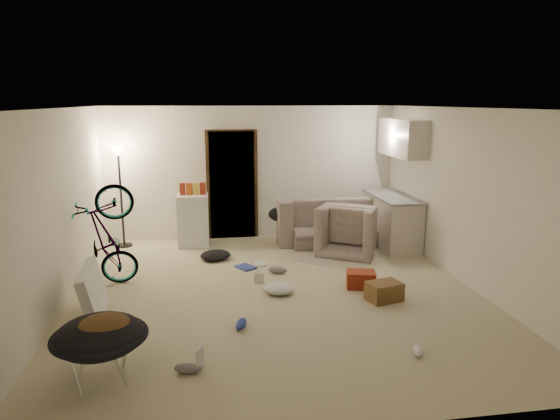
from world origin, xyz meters
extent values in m
cube|color=beige|center=(0.00, 0.00, -0.01)|extent=(5.50, 6.00, 0.02)
cube|color=white|center=(0.00, 0.00, 2.51)|extent=(5.50, 6.00, 0.02)
cube|color=white|center=(0.00, 3.01, 1.25)|extent=(5.50, 0.02, 2.50)
cube|color=white|center=(0.00, -3.01, 1.25)|extent=(5.50, 0.02, 2.50)
cube|color=white|center=(-2.76, 0.00, 1.25)|extent=(0.02, 6.00, 2.50)
cube|color=white|center=(2.76, 0.00, 1.25)|extent=(0.02, 6.00, 2.50)
cube|color=black|center=(-0.40, 2.97, 1.02)|extent=(0.85, 0.10, 2.04)
cube|color=#362513|center=(-0.40, 2.94, 1.02)|extent=(0.97, 0.04, 2.10)
cylinder|color=black|center=(-2.40, 2.65, 0.01)|extent=(0.28, 0.28, 0.03)
cylinder|color=black|center=(-2.40, 2.65, 0.85)|extent=(0.04, 0.04, 1.70)
cone|color=#FFE0A5|center=(-2.40, 2.65, 1.72)|extent=(0.24, 0.24, 0.18)
cube|color=beige|center=(2.43, 2.00, 0.44)|extent=(0.60, 1.50, 0.88)
cube|color=gray|center=(2.43, 2.00, 0.90)|extent=(0.64, 1.54, 0.04)
cube|color=beige|center=(2.56, 2.00, 1.95)|extent=(0.38, 1.40, 0.65)
imported|color=#3D463E|center=(1.45, 2.45, 0.32)|extent=(2.17, 0.86, 0.63)
imported|color=#3D463E|center=(1.59, 1.74, 0.32)|extent=(1.27, 1.22, 0.63)
imported|color=black|center=(-2.30, 0.60, 0.40)|extent=(1.58, 0.83, 0.88)
imported|color=maroon|center=(-1.06, -1.97, 0.01)|extent=(0.29, 0.25, 0.02)
cube|color=white|center=(-1.14, 2.55, 0.47)|extent=(0.56, 0.56, 0.94)
cube|color=maroon|center=(-1.31, 2.55, 1.00)|extent=(0.10, 0.07, 0.30)
cube|color=#B54D16|center=(-1.19, 2.55, 1.00)|extent=(0.11, 0.09, 0.30)
cube|color=yellow|center=(-1.07, 2.55, 1.00)|extent=(0.11, 0.09, 0.30)
cube|color=maroon|center=(-0.95, 2.55, 1.00)|extent=(0.11, 0.09, 0.30)
cylinder|color=silver|center=(-1.94, -1.94, 0.21)|extent=(0.59, 0.59, 0.41)
ellipsoid|color=black|center=(-1.94, -1.94, 0.46)|extent=(0.82, 0.82, 0.35)
torus|color=black|center=(-1.94, -1.94, 0.46)|extent=(0.89, 0.89, 0.06)
ellipsoid|color=brown|center=(-1.89, -1.97, 0.57)|extent=(0.59, 0.54, 0.22)
ellipsoid|color=black|center=(0.50, 2.45, 0.54)|extent=(0.59, 0.49, 0.28)
cube|color=silver|center=(-2.30, -0.48, 0.32)|extent=(0.32, 0.99, 0.65)
cube|color=brown|center=(1.38, -0.49, 0.12)|extent=(0.50, 0.41, 0.25)
cube|color=maroon|center=(1.22, 0.02, 0.12)|extent=(0.45, 0.38, 0.23)
cylinder|color=beige|center=(-0.18, 0.45, 0.08)|extent=(0.15, 0.15, 0.15)
cone|color=beige|center=(-0.18, 0.45, 0.18)|extent=(0.09, 0.09, 0.07)
cube|color=#B2AEA4|center=(0.89, 1.36, 0.00)|extent=(0.77, 0.76, 0.01)
cube|color=#283A93|center=(-0.32, 1.08, 0.02)|extent=(0.35, 0.37, 0.03)
cube|color=silver|center=(-0.08, 1.23, 0.01)|extent=(0.21, 0.26, 0.02)
ellipsoid|color=slate|center=(0.14, 0.77, 0.06)|extent=(0.32, 0.22, 0.11)
ellipsoid|color=#283A93|center=(-0.56, -1.02, 0.05)|extent=(0.19, 0.29, 0.10)
ellipsoid|color=slate|center=(-1.15, -1.93, 0.05)|extent=(0.29, 0.16, 0.10)
ellipsoid|color=white|center=(1.21, -1.93, 0.05)|extent=(0.17, 0.26, 0.09)
ellipsoid|color=black|center=(-0.78, 1.60, 0.08)|extent=(0.58, 0.53, 0.15)
ellipsoid|color=silver|center=(0.03, -0.02, 0.07)|extent=(0.54, 0.51, 0.13)
camera|label=1|loc=(-0.94, -6.41, 2.59)|focal=32.00mm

